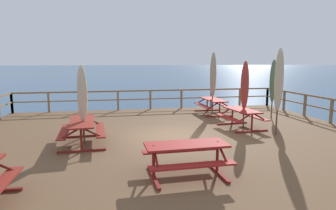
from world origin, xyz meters
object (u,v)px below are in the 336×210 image
(picnic_table_back_right, at_px, (242,114))
(picnic_table_front_left, at_px, (186,152))
(patio_umbrella_tall_front, at_px, (245,86))
(patio_umbrella_tall_mid_right, at_px, (213,75))
(picnic_table_mid_centre, at_px, (213,103))
(patio_umbrella_tall_back_left, at_px, (273,81))
(patio_umbrella_tall_back_right, at_px, (279,80))
(picnic_table_back_left, at_px, (82,127))
(patio_umbrella_short_front, at_px, (82,94))

(picnic_table_back_right, height_order, picnic_table_front_left, same)
(picnic_table_back_right, distance_m, patio_umbrella_tall_front, 1.16)
(patio_umbrella_tall_front, xyz_separation_m, patio_umbrella_tall_mid_right, (-0.13, 3.30, 0.28))
(picnic_table_back_right, height_order, patio_umbrella_tall_mid_right, patio_umbrella_tall_mid_right)
(picnic_table_mid_centre, relative_size, picnic_table_front_left, 1.10)
(patio_umbrella_tall_mid_right, bearing_deg, picnic_table_front_left, -113.99)
(picnic_table_mid_centre, height_order, patio_umbrella_tall_back_left, patio_umbrella_tall_back_left)
(patio_umbrella_tall_front, xyz_separation_m, patio_umbrella_tall_back_right, (0.69, -1.25, 0.29))
(patio_umbrella_tall_mid_right, bearing_deg, picnic_table_back_left, -143.76)
(picnic_table_back_right, bearing_deg, picnic_table_back_left, -169.46)
(picnic_table_mid_centre, distance_m, patio_umbrella_short_front, 7.54)
(picnic_table_front_left, relative_size, patio_umbrella_tall_back_left, 0.71)
(picnic_table_back_right, xyz_separation_m, patio_umbrella_tall_back_left, (2.29, 1.62, 1.20))
(patio_umbrella_tall_back_right, bearing_deg, patio_umbrella_short_front, 179.27)
(patio_umbrella_short_front, bearing_deg, patio_umbrella_tall_back_left, 18.57)
(patio_umbrella_tall_back_left, bearing_deg, patio_umbrella_tall_front, -143.60)
(patio_umbrella_tall_front, distance_m, patio_umbrella_tall_mid_right, 3.32)
(picnic_table_front_left, height_order, patio_umbrella_tall_back_right, patio_umbrella_tall_back_right)
(patio_umbrella_short_front, relative_size, patio_umbrella_tall_mid_right, 0.82)
(picnic_table_back_left, relative_size, picnic_table_mid_centre, 1.03)
(picnic_table_front_left, relative_size, patio_umbrella_tall_front, 0.73)
(patio_umbrella_short_front, height_order, patio_umbrella_tall_back_right, patio_umbrella_tall_back_right)
(picnic_table_mid_centre, relative_size, patio_umbrella_tall_back_left, 0.78)
(patio_umbrella_short_front, relative_size, patio_umbrella_tall_front, 0.95)
(picnic_table_front_left, bearing_deg, patio_umbrella_tall_back_left, 45.99)
(picnic_table_front_left, height_order, patio_umbrella_tall_front, patio_umbrella_tall_front)
(picnic_table_back_left, distance_m, patio_umbrella_tall_back_right, 7.00)
(picnic_table_back_left, height_order, picnic_table_back_right, same)
(patio_umbrella_tall_front, relative_size, patio_umbrella_tall_mid_right, 0.86)
(patio_umbrella_short_front, distance_m, patio_umbrella_tall_back_left, 8.78)
(picnic_table_front_left, bearing_deg, picnic_table_back_right, 51.45)
(picnic_table_back_right, distance_m, patio_umbrella_tall_back_left, 3.05)
(patio_umbrella_tall_mid_right, bearing_deg, patio_umbrella_tall_back_right, -79.77)
(picnic_table_front_left, bearing_deg, patio_umbrella_tall_front, 50.74)
(picnic_table_back_right, height_order, picnic_table_mid_centre, same)
(picnic_table_back_right, bearing_deg, patio_umbrella_tall_mid_right, 90.97)
(picnic_table_back_left, xyz_separation_m, patio_umbrella_tall_back_left, (8.37, 2.75, 1.19))
(picnic_table_front_left, height_order, patio_umbrella_tall_mid_right, patio_umbrella_tall_mid_right)
(picnic_table_back_right, height_order, patio_umbrella_short_front, patio_umbrella_short_front)
(patio_umbrella_tall_back_right, bearing_deg, picnic_table_back_left, 178.89)
(patio_umbrella_tall_back_left, bearing_deg, patio_umbrella_tall_back_right, -117.90)
(patio_umbrella_tall_front, distance_m, patio_umbrella_tall_back_right, 1.45)
(picnic_table_back_left, bearing_deg, patio_umbrella_short_front, -41.18)
(patio_umbrella_tall_back_left, relative_size, patio_umbrella_tall_back_right, 0.88)
(picnic_table_mid_centre, distance_m, patio_umbrella_tall_back_left, 3.08)
(picnic_table_mid_centre, bearing_deg, picnic_table_front_left, -114.22)
(picnic_table_mid_centre, bearing_deg, patio_umbrella_tall_back_right, -80.04)
(picnic_table_back_left, xyz_separation_m, patio_umbrella_tall_mid_right, (6.03, 4.42, 1.43))
(picnic_table_back_left, relative_size, picnic_table_back_right, 1.12)
(patio_umbrella_short_front, distance_m, patio_umbrella_tall_back_right, 6.80)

